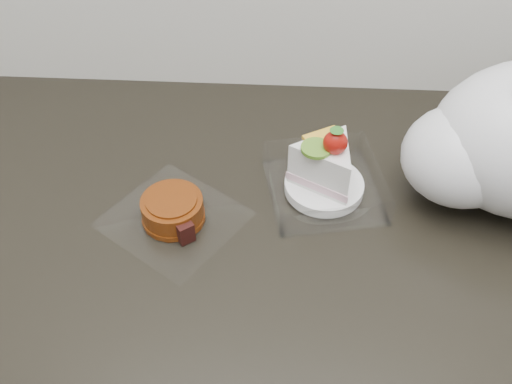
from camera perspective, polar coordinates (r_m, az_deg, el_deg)
name	(u,v)px	position (r m, az deg, el deg)	size (l,w,h in m)	color
counter	(285,373)	(1.15, 2.88, -17.63)	(2.04, 0.64, 0.90)	black
cake_tray	(325,176)	(0.80, 6.93, 1.64)	(0.18, 0.18, 0.12)	white
mooncake_wrap	(173,212)	(0.77, -8.27, -1.99)	(0.22, 0.22, 0.04)	white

